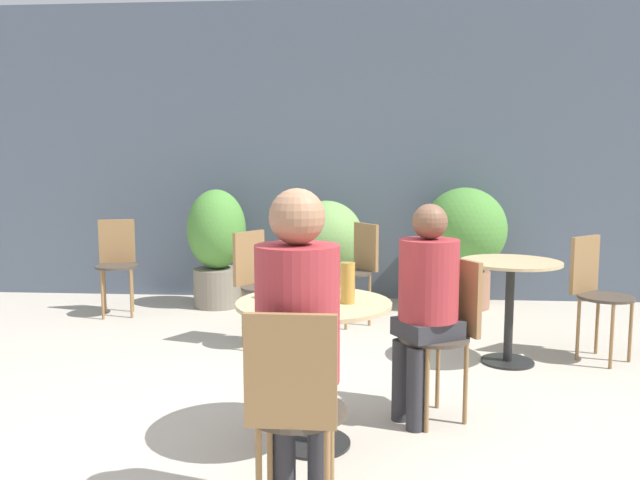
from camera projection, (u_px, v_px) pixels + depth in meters
The scene contains 19 objects.
ground_plane at pixel (302, 443), 3.09m from camera, with size 20.00×20.00×0.00m, color #B2A899.
storefront_wall at pixel (337, 152), 6.34m from camera, with size 10.00×0.06×3.00m.
cafe_table_near at pixel (314, 333), 3.01m from camera, with size 0.75×0.75×0.72m.
cafe_table_far at pixel (510, 286), 4.28m from camera, with size 0.68×0.68×0.72m.
bistro_chair_0 at pixel (294, 401), 2.23m from camera, with size 0.38×0.38×0.87m.
bistro_chair_1 at pixel (447, 322), 3.35m from camera, with size 0.43×0.42×0.87m.
bistro_chair_2 at pixel (595, 285), 4.39m from camera, with size 0.43×0.43×0.87m.
bistro_chair_3 at pixel (358, 263), 5.37m from camera, with size 0.43×0.43×0.87m.
bistro_chair_4 at pixel (258, 276), 4.72m from camera, with size 0.43×0.42×0.87m.
bistro_chair_5 at pixel (117, 257), 5.73m from camera, with size 0.40×0.42×0.87m.
seated_person_0 at pixel (298, 326), 2.34m from camera, with size 0.32×0.33×1.29m.
seated_person_1 at pixel (426, 293), 3.27m from camera, with size 0.39×0.38×1.17m.
beer_glass_0 at pixel (282, 281), 3.03m from camera, with size 0.06×0.06×0.19m.
beer_glass_1 at pixel (298, 293), 2.83m from camera, with size 0.06×0.06×0.15m.
beer_glass_2 at pixel (348, 283), 2.94m from camera, with size 0.07×0.07×0.19m.
beer_glass_3 at pixel (324, 278), 3.13m from camera, with size 0.07×0.07×0.17m.
potted_plant_0 at pixel (217, 244), 6.02m from camera, with size 0.56×0.56×1.14m.
potted_plant_1 at pixel (327, 248), 5.95m from camera, with size 0.70×0.70×1.04m.
potted_plant_2 at pixel (464, 239), 5.98m from camera, with size 0.80×0.80×1.16m.
Camera 1 is at (0.31, -2.93, 1.37)m, focal length 35.00 mm.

